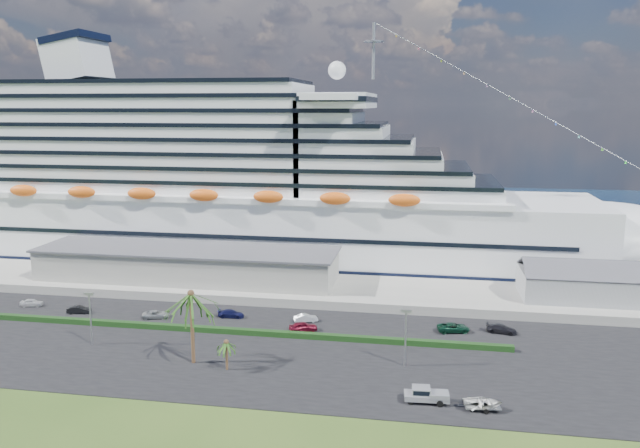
% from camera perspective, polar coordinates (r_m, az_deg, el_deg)
% --- Properties ---
extents(ground, '(420.00, 420.00, 0.00)m').
position_cam_1_polar(ground, '(87.15, -6.12, -14.02)').
color(ground, '#2A4717').
rests_on(ground, ground).
extents(asphalt_lot, '(140.00, 38.00, 0.12)m').
position_cam_1_polar(asphalt_lot, '(96.86, -4.32, -11.31)').
color(asphalt_lot, black).
rests_on(asphalt_lot, ground).
extents(wharf, '(240.00, 20.00, 1.80)m').
position_cam_1_polar(wharf, '(123.30, -1.06, -5.95)').
color(wharf, gray).
rests_on(wharf, ground).
extents(water, '(420.00, 160.00, 0.02)m').
position_cam_1_polar(water, '(210.32, 3.52, 0.85)').
color(water, black).
rests_on(water, ground).
extents(cruise_ship, '(191.00, 38.00, 54.00)m').
position_cam_1_polar(cruise_ship, '(147.93, -7.56, 3.06)').
color(cruise_ship, silver).
rests_on(cruise_ship, ground).
extents(terminal_building, '(61.00, 15.00, 6.30)m').
position_cam_1_polar(terminal_building, '(129.07, -12.06, -3.53)').
color(terminal_building, gray).
rests_on(terminal_building, wharf).
extents(port_shed, '(24.00, 12.31, 7.37)m').
position_cam_1_polar(port_shed, '(123.97, 23.37, -5.09)').
color(port_shed, gray).
rests_on(port_shed, wharf).
extents(hedge, '(88.00, 1.10, 0.90)m').
position_cam_1_polar(hedge, '(103.23, -8.02, -9.66)').
color(hedge, black).
rests_on(hedge, asphalt_lot).
extents(lamp_post_left, '(1.60, 0.35, 8.27)m').
position_cam_1_polar(lamp_post_left, '(102.64, -20.28, -7.55)').
color(lamp_post_left, gray).
rests_on(lamp_post_left, asphalt_lot).
extents(lamp_post_right, '(1.60, 0.35, 8.27)m').
position_cam_1_polar(lamp_post_right, '(89.59, 7.84, -9.65)').
color(lamp_post_right, gray).
rests_on(lamp_post_right, asphalt_lot).
extents(palm_tall, '(8.82, 8.82, 11.13)m').
position_cam_1_polar(palm_tall, '(90.40, -11.70, -6.99)').
color(palm_tall, '#47301E').
rests_on(palm_tall, ground).
extents(palm_short, '(3.53, 3.53, 4.56)m').
position_cam_1_polar(palm_short, '(89.14, -8.56, -10.93)').
color(palm_short, '#47301E').
rests_on(palm_short, ground).
extents(parked_car_0, '(4.25, 2.41, 1.36)m').
position_cam_1_polar(parked_car_0, '(126.92, -24.86, -6.54)').
color(parked_car_0, silver).
rests_on(parked_car_0, asphalt_lot).
extents(parked_car_1, '(4.24, 2.11, 1.34)m').
position_cam_1_polar(parked_car_1, '(119.54, -21.17, -7.31)').
color(parked_car_1, black).
rests_on(parked_car_1, asphalt_lot).
extents(parked_car_2, '(4.97, 3.35, 1.27)m').
position_cam_1_polar(parked_car_2, '(112.95, -14.78, -8.00)').
color(parked_car_2, '#979CA0').
rests_on(parked_car_2, asphalt_lot).
extents(parked_car_3, '(4.63, 2.07, 1.32)m').
position_cam_1_polar(parked_car_3, '(110.69, -8.15, -8.11)').
color(parked_car_3, '#121542').
rests_on(parked_car_3, asphalt_lot).
extents(parked_car_4, '(4.98, 3.46, 1.57)m').
position_cam_1_polar(parked_car_4, '(103.19, -1.54, -9.36)').
color(parked_car_4, maroon).
rests_on(parked_car_4, asphalt_lot).
extents(parked_car_5, '(4.27, 2.86, 1.33)m').
position_cam_1_polar(parked_car_5, '(107.43, -1.31, -8.59)').
color(parked_car_5, silver).
rests_on(parked_car_5, asphalt_lot).
extents(parked_car_6, '(5.61, 3.42, 1.46)m').
position_cam_1_polar(parked_car_6, '(105.14, 12.10, -9.25)').
color(parked_car_6, '#0C3121').
rests_on(parked_car_6, asphalt_lot).
extents(parked_car_7, '(5.14, 2.88, 1.41)m').
position_cam_1_polar(parked_car_7, '(106.61, 16.25, -9.18)').
color(parked_car_7, black).
rests_on(parked_car_7, asphalt_lot).
extents(pickup_truck, '(5.66, 2.37, 1.96)m').
position_cam_1_polar(pickup_truck, '(81.33, 9.65, -15.09)').
color(pickup_truck, black).
rests_on(pickup_truck, asphalt_lot).
extents(boat_trailer, '(5.48, 3.85, 1.54)m').
position_cam_1_polar(boat_trailer, '(80.80, 14.66, -15.53)').
color(boat_trailer, gray).
rests_on(boat_trailer, asphalt_lot).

